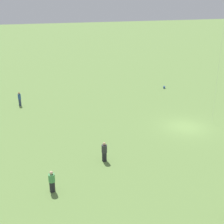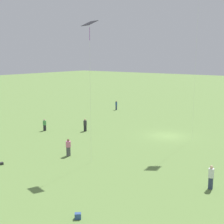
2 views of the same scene
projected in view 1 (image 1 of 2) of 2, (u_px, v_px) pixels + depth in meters
ground_plane at (186, 127)px, 31.23m from camera, size 240.00×240.00×0.00m
person_1 at (20, 99)px, 36.83m from camera, size 0.46×0.46×1.68m
person_2 at (104, 152)px, 24.65m from camera, size 0.55×0.55×1.63m
person_3 at (52, 182)px, 20.83m from camera, size 0.60×0.60×1.56m
picnic_bag_0 at (164, 87)px, 43.84m from camera, size 0.39×0.36×0.30m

